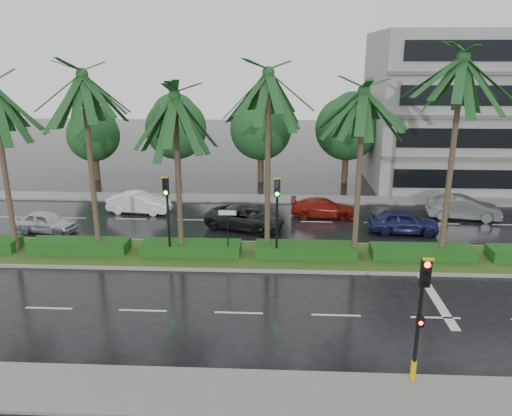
{
  "coord_description": "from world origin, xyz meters",
  "views": [
    {
      "loc": [
        1.63,
        -23.33,
        10.15
      ],
      "look_at": [
        0.4,
        1.5,
        2.55
      ],
      "focal_mm": 35.0,
      "sensor_mm": 36.0,
      "label": 1
    }
  ],
  "objects_px": {
    "car_white": "(139,203)",
    "car_grey": "(463,208)",
    "car_silver": "(46,222)",
    "car_blue": "(403,221)",
    "signal_median_left": "(167,205)",
    "street_sign": "(227,222)",
    "car_red": "(323,208)",
    "signal_near": "(420,315)",
    "car_darkgrey": "(245,218)"
  },
  "relations": [
    {
      "from": "car_blue",
      "to": "car_darkgrey",
      "type": "bearing_deg",
      "value": 92.28
    },
    {
      "from": "car_white",
      "to": "car_grey",
      "type": "xyz_separation_m",
      "value": [
        21.33,
        -0.31,
        0.06
      ]
    },
    {
      "from": "car_blue",
      "to": "car_grey",
      "type": "distance_m",
      "value": 5.34
    },
    {
      "from": "car_silver",
      "to": "car_grey",
      "type": "xyz_separation_m",
      "value": [
        25.83,
        3.79,
        0.11
      ]
    },
    {
      "from": "signal_near",
      "to": "car_grey",
      "type": "height_order",
      "value": "signal_near"
    },
    {
      "from": "car_white",
      "to": "car_grey",
      "type": "distance_m",
      "value": 21.33
    },
    {
      "from": "car_white",
      "to": "car_red",
      "type": "height_order",
      "value": "car_white"
    },
    {
      "from": "signal_median_left",
      "to": "car_white",
      "type": "xyz_separation_m",
      "value": [
        -3.83,
        8.11,
        -2.31
      ]
    },
    {
      "from": "signal_median_left",
      "to": "car_grey",
      "type": "bearing_deg",
      "value": 24.03
    },
    {
      "from": "car_white",
      "to": "car_silver",
      "type": "bearing_deg",
      "value": 138.66
    },
    {
      "from": "car_white",
      "to": "car_blue",
      "type": "bearing_deg",
      "value": -94.33
    },
    {
      "from": "car_darkgrey",
      "to": "car_blue",
      "type": "height_order",
      "value": "car_blue"
    },
    {
      "from": "street_sign",
      "to": "signal_near",
      "type": "bearing_deg",
      "value": -54.66
    },
    {
      "from": "car_silver",
      "to": "car_grey",
      "type": "height_order",
      "value": "car_grey"
    },
    {
      "from": "car_white",
      "to": "car_blue",
      "type": "relative_size",
      "value": 1.01
    },
    {
      "from": "car_silver",
      "to": "car_grey",
      "type": "bearing_deg",
      "value": -71.17
    },
    {
      "from": "street_sign",
      "to": "car_darkgrey",
      "type": "relative_size",
      "value": 0.54
    },
    {
      "from": "car_silver",
      "to": "car_red",
      "type": "bearing_deg",
      "value": -66.87
    },
    {
      "from": "car_blue",
      "to": "car_red",
      "type": "bearing_deg",
      "value": 61.89
    },
    {
      "from": "car_silver",
      "to": "car_blue",
      "type": "xyz_separation_m",
      "value": [
        21.33,
        0.91,
        0.07
      ]
    },
    {
      "from": "signal_near",
      "to": "street_sign",
      "type": "bearing_deg",
      "value": 125.34
    },
    {
      "from": "signal_near",
      "to": "car_white",
      "type": "height_order",
      "value": "signal_near"
    },
    {
      "from": "signal_median_left",
      "to": "car_blue",
      "type": "xyz_separation_m",
      "value": [
        13.0,
        4.93,
        -2.3
      ]
    },
    {
      "from": "signal_near",
      "to": "street_sign",
      "type": "distance_m",
      "value": 12.11
    },
    {
      "from": "street_sign",
      "to": "car_silver",
      "type": "height_order",
      "value": "street_sign"
    },
    {
      "from": "car_grey",
      "to": "car_darkgrey",
      "type": "bearing_deg",
      "value": 108.5
    },
    {
      "from": "signal_near",
      "to": "car_white",
      "type": "relative_size",
      "value": 1.04
    },
    {
      "from": "car_darkgrey",
      "to": "car_white",
      "type": "bearing_deg",
      "value": 86.7
    },
    {
      "from": "car_silver",
      "to": "car_white",
      "type": "relative_size",
      "value": 0.89
    },
    {
      "from": "car_white",
      "to": "car_grey",
      "type": "height_order",
      "value": "car_grey"
    },
    {
      "from": "signal_near",
      "to": "car_blue",
      "type": "relative_size",
      "value": 1.06
    },
    {
      "from": "signal_median_left",
      "to": "car_red",
      "type": "height_order",
      "value": "signal_median_left"
    },
    {
      "from": "car_white",
      "to": "street_sign",
      "type": "bearing_deg",
      "value": -132.89
    },
    {
      "from": "car_silver",
      "to": "car_white",
      "type": "bearing_deg",
      "value": -37.23
    },
    {
      "from": "signal_near",
      "to": "car_white",
      "type": "xyz_separation_m",
      "value": [
        -13.83,
        17.8,
        -1.82
      ]
    },
    {
      "from": "car_blue",
      "to": "car_grey",
      "type": "relative_size",
      "value": 0.91
    },
    {
      "from": "car_silver",
      "to": "car_blue",
      "type": "height_order",
      "value": "car_blue"
    },
    {
      "from": "signal_median_left",
      "to": "street_sign",
      "type": "relative_size",
      "value": 1.68
    },
    {
      "from": "car_silver",
      "to": "car_red",
      "type": "height_order",
      "value": "car_silver"
    },
    {
      "from": "signal_near",
      "to": "car_red",
      "type": "xyz_separation_m",
      "value": [
        -1.5,
        17.48,
        -1.89
      ]
    },
    {
      "from": "signal_near",
      "to": "car_blue",
      "type": "height_order",
      "value": "signal_near"
    },
    {
      "from": "signal_near",
      "to": "car_silver",
      "type": "xyz_separation_m",
      "value": [
        -18.33,
        13.7,
        -1.87
      ]
    },
    {
      "from": "car_white",
      "to": "car_red",
      "type": "distance_m",
      "value": 12.33
    },
    {
      "from": "signal_median_left",
      "to": "car_silver",
      "type": "relative_size",
      "value": 1.18
    },
    {
      "from": "signal_near",
      "to": "car_white",
      "type": "distance_m",
      "value": 22.61
    },
    {
      "from": "car_white",
      "to": "car_red",
      "type": "xyz_separation_m",
      "value": [
        12.33,
        -0.32,
        -0.07
      ]
    },
    {
      "from": "car_grey",
      "to": "street_sign",
      "type": "bearing_deg",
      "value": 125.98
    },
    {
      "from": "signal_median_left",
      "to": "car_white",
      "type": "height_order",
      "value": "signal_median_left"
    },
    {
      "from": "signal_near",
      "to": "signal_median_left",
      "type": "bearing_deg",
      "value": 135.91
    },
    {
      "from": "signal_median_left",
      "to": "car_blue",
      "type": "distance_m",
      "value": 14.09
    }
  ]
}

